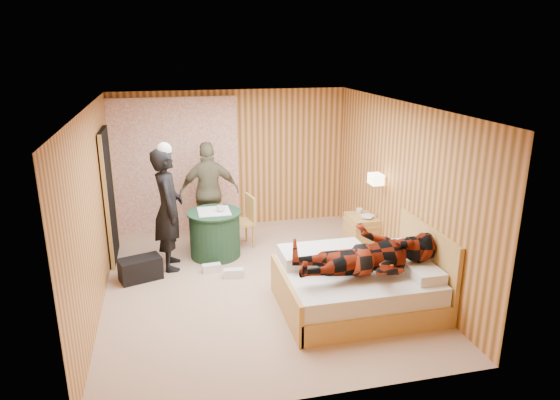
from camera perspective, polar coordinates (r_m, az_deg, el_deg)
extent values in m
cube|color=tan|center=(7.22, -2.50, -9.42)|extent=(4.20, 5.00, 0.01)
cube|color=white|center=(6.49, -2.79, 10.68)|extent=(4.20, 5.00, 0.01)
cube|color=#D88D53|center=(9.14, -5.53, 4.62)|extent=(4.20, 0.02, 2.50)
cube|color=#D88D53|center=(6.72, -20.53, -1.12)|extent=(0.02, 5.00, 2.50)
cube|color=#D88D53|center=(7.41, 13.55, 1.18)|extent=(0.02, 5.00, 2.50)
cube|color=white|center=(9.01, -11.78, 3.83)|extent=(2.20, 0.08, 2.40)
cube|color=black|center=(8.11, -18.96, 0.45)|extent=(0.06, 0.90, 2.05)
cylinder|color=gold|center=(7.74, 11.45, 2.40)|extent=(0.18, 0.04, 0.04)
cube|color=#FFE5B2|center=(7.71, 10.91, 2.37)|extent=(0.18, 0.24, 0.16)
cube|color=tan|center=(6.61, 8.67, -10.93)|extent=(1.87, 1.49, 0.28)
cube|color=silver|center=(6.50, 8.77, -8.93)|extent=(1.81, 1.44, 0.23)
cube|color=tan|center=(6.30, 0.64, -10.99)|extent=(0.06, 1.49, 0.52)
cube|color=tan|center=(6.84, 16.37, -6.99)|extent=(0.06, 1.49, 1.03)
cube|color=silver|center=(6.43, 16.13, -7.94)|extent=(0.35, 0.51, 0.13)
cube|color=silver|center=(7.00, 13.35, -5.60)|extent=(0.35, 0.51, 0.13)
cube|color=silver|center=(6.67, 4.89, -6.17)|extent=(1.12, 0.56, 0.17)
cube|color=tan|center=(8.32, 9.26, -3.73)|extent=(0.42, 0.58, 0.58)
cube|color=tan|center=(8.26, 9.32, -2.54)|extent=(0.44, 0.60, 0.03)
cylinder|color=#1B3A25|center=(8.02, -7.44, -3.93)|extent=(0.79, 0.79, 0.72)
cylinder|color=#1B3A25|center=(7.89, -7.55, -1.45)|extent=(0.85, 0.85, 0.03)
cube|color=silver|center=(7.88, -7.55, -1.30)|extent=(0.55, 0.55, 0.01)
cube|color=tan|center=(8.54, -7.88, -1.96)|extent=(0.46, 0.46, 0.05)
cube|color=tan|center=(8.64, -8.19, 0.00)|extent=(0.42, 0.08, 0.46)
cylinder|color=tan|center=(8.44, -8.73, -3.95)|extent=(0.04, 0.04, 0.43)
cylinder|color=tan|center=(8.81, -6.95, -2.94)|extent=(0.04, 0.04, 0.43)
cube|color=tan|center=(8.32, -4.52, -2.60)|extent=(0.47, 0.47, 0.05)
cube|color=tan|center=(8.30, -3.40, -0.90)|extent=(0.12, 0.39, 0.43)
cylinder|color=tan|center=(8.48, -5.87, -3.81)|extent=(0.04, 0.04, 0.40)
cylinder|color=tan|center=(8.31, -3.06, -4.21)|extent=(0.04, 0.04, 0.40)
cube|color=black|center=(7.52, -15.66, -7.58)|extent=(0.65, 0.47, 0.33)
cube|color=silver|center=(7.58, -7.83, -7.71)|extent=(0.28, 0.13, 0.12)
cube|color=silver|center=(7.38, -5.32, -8.33)|extent=(0.30, 0.15, 0.13)
imported|color=black|center=(7.55, -12.66, -1.04)|extent=(0.45, 0.68, 1.85)
imported|color=brown|center=(8.53, -8.07, 0.91)|extent=(1.02, 0.43, 1.72)
imported|color=maroon|center=(6.12, 10.13, -5.07)|extent=(0.86, 0.67, 1.77)
imported|color=silver|center=(8.18, 9.49, -1.89)|extent=(0.20, 0.24, 0.02)
imported|color=silver|center=(8.17, 9.50, -1.76)|extent=(0.27, 0.28, 0.02)
imported|color=silver|center=(8.32, 9.03, -1.26)|extent=(0.13, 0.13, 0.09)
imported|color=silver|center=(7.83, -6.80, -0.98)|extent=(0.14, 0.14, 0.10)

